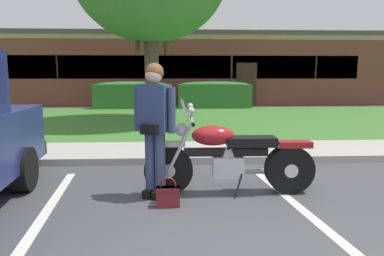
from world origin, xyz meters
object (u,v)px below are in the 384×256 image
at_px(rider_person, 155,121).
at_px(brick_building, 152,70).
at_px(motorcycle, 235,157).
at_px(hedge_left, 132,95).
at_px(handbag, 168,195).
at_px(hedge_center_left, 214,94).

xyz_separation_m(rider_person, brick_building, (-1.14, 17.82, 0.83)).
height_order(motorcycle, rider_person, rider_person).
distance_m(rider_person, hedge_left, 11.49).
bearing_deg(rider_person, brick_building, 93.66).
xyz_separation_m(handbag, hedge_center_left, (1.86, 11.71, 0.51)).
xyz_separation_m(motorcycle, handbag, (-0.88, -0.44, -0.34)).
bearing_deg(hedge_left, rider_person, -81.75).
height_order(hedge_center_left, brick_building, brick_building).
bearing_deg(handbag, motorcycle, 26.77).
bearing_deg(brick_building, hedge_left, -94.50).
relative_size(motorcycle, handbag, 6.23).
bearing_deg(hedge_left, hedge_center_left, -0.00).
height_order(motorcycle, handbag, motorcycle).
bearing_deg(motorcycle, handbag, -153.23).
xyz_separation_m(motorcycle, hedge_center_left, (0.98, 11.27, 0.16)).
height_order(rider_person, hedge_center_left, rider_person).
bearing_deg(hedge_center_left, handbag, -99.01).
xyz_separation_m(motorcycle, hedge_left, (-2.69, 11.27, 0.16)).
bearing_deg(rider_person, motorcycle, 5.26).
xyz_separation_m(hedge_left, hedge_center_left, (3.67, -0.00, 0.00)).
bearing_deg(hedge_center_left, brick_building, 116.13).
height_order(handbag, brick_building, brick_building).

